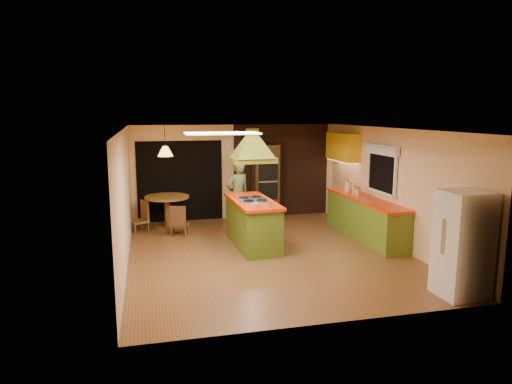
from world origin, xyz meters
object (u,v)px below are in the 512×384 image
object	(u,v)px
canister_large	(348,187)
dining_table	(167,206)
wall_oven	(265,182)
man	(238,195)
refrigerator	(463,244)
kitchen_island	(253,223)

from	to	relation	value
canister_large	dining_table	bearing A→B (deg)	165.99
wall_oven	man	bearing A→B (deg)	-131.39
dining_table	canister_large	distance (m)	4.44
wall_oven	dining_table	distance (m)	2.68
man	refrigerator	world-z (taller)	man
man	refrigerator	distance (m)	5.39
dining_table	wall_oven	bearing A→B (deg)	9.92
kitchen_island	dining_table	world-z (taller)	kitchen_island
kitchen_island	wall_oven	size ratio (longest dim) A/B	1.03
canister_large	kitchen_island	bearing A→B (deg)	-161.17
kitchen_island	dining_table	distance (m)	2.58
man	canister_large	world-z (taller)	man
man	dining_table	world-z (taller)	man
kitchen_island	refrigerator	xyz separation A→B (m)	(2.54, -3.37, 0.32)
kitchen_island	man	bearing A→B (deg)	89.82
refrigerator	wall_oven	xyz separation A→B (m)	(-1.63, 5.77, 0.17)
wall_oven	canister_large	bearing A→B (deg)	-41.18
man	dining_table	size ratio (longest dim) A/B	1.59
wall_oven	kitchen_island	bearing A→B (deg)	-109.64
canister_large	refrigerator	bearing A→B (deg)	-90.66
wall_oven	dining_table	size ratio (longest dim) A/B	1.83
wall_oven	dining_table	bearing A→B (deg)	-169.06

